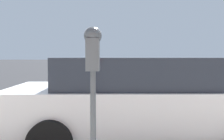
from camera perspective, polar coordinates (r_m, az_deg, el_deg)
ground_plane at (r=5.61m, az=-5.22°, el=-12.59°), size 220.00×220.00×0.00m
parking_meter at (r=2.78m, az=-4.18°, el=1.48°), size 0.21×0.19×1.65m
car_white at (r=4.54m, az=6.19°, el=-6.13°), size 2.07×4.52×1.49m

